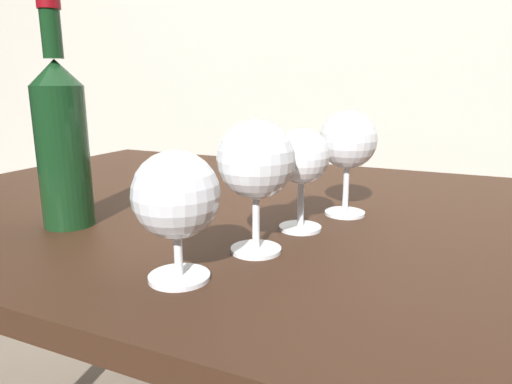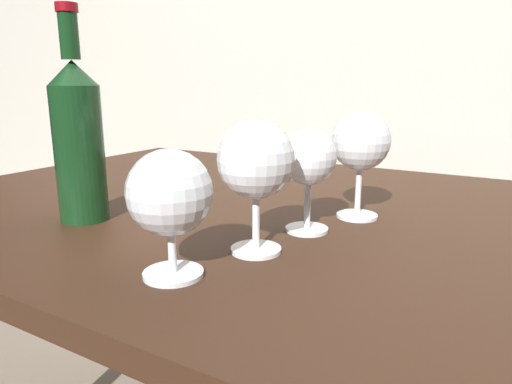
{
  "view_description": "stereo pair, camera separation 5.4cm",
  "coord_description": "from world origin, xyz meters",
  "px_view_note": "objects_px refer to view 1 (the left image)",
  "views": [
    {
      "loc": [
        0.34,
        -0.68,
        0.91
      ],
      "look_at": [
        0.13,
        -0.2,
        0.78
      ],
      "focal_mm": 32.11,
      "sensor_mm": 36.0,
      "label": 1
    },
    {
      "loc": [
        0.39,
        -0.65,
        0.91
      ],
      "look_at": [
        0.13,
        -0.2,
        0.78
      ],
      "focal_mm": 32.11,
      "sensor_mm": 36.0,
      "label": 2
    }
  ],
  "objects_px": {
    "wine_bottle": "(62,140)",
    "wine_glass_amber": "(349,141)",
    "wine_glass_port": "(302,160)",
    "wine_glass_merlot": "(176,196)",
    "wine_glass_pinot": "(256,161)"
  },
  "relations": [
    {
      "from": "wine_glass_port",
      "to": "wine_bottle",
      "type": "relative_size",
      "value": 0.46
    },
    {
      "from": "wine_glass_pinot",
      "to": "wine_glass_port",
      "type": "bearing_deg",
      "value": 78.91
    },
    {
      "from": "wine_glass_amber",
      "to": "wine_glass_port",
      "type": "bearing_deg",
      "value": -110.58
    },
    {
      "from": "wine_glass_port",
      "to": "wine_bottle",
      "type": "bearing_deg",
      "value": -159.23
    },
    {
      "from": "wine_glass_pinot",
      "to": "wine_bottle",
      "type": "distance_m",
      "value": 0.29
    },
    {
      "from": "wine_bottle",
      "to": "wine_glass_amber",
      "type": "bearing_deg",
      "value": 32.33
    },
    {
      "from": "wine_glass_pinot",
      "to": "wine_glass_amber",
      "type": "distance_m",
      "value": 0.21
    },
    {
      "from": "wine_glass_port",
      "to": "wine_bottle",
      "type": "xyz_separation_m",
      "value": [
        -0.31,
        -0.12,
        0.02
      ]
    },
    {
      "from": "wine_glass_merlot",
      "to": "wine_glass_pinot",
      "type": "height_order",
      "value": "wine_glass_pinot"
    },
    {
      "from": "wine_glass_merlot",
      "to": "wine_glass_port",
      "type": "bearing_deg",
      "value": 74.1
    },
    {
      "from": "wine_bottle",
      "to": "wine_glass_pinot",
      "type": "bearing_deg",
      "value": 2.67
    },
    {
      "from": "wine_glass_pinot",
      "to": "wine_glass_amber",
      "type": "bearing_deg",
      "value": 74.07
    },
    {
      "from": "wine_glass_merlot",
      "to": "wine_glass_port",
      "type": "relative_size",
      "value": 0.96
    },
    {
      "from": "wine_glass_merlot",
      "to": "wine_glass_port",
      "type": "xyz_separation_m",
      "value": [
        0.06,
        0.21,
        0.01
      ]
    },
    {
      "from": "wine_glass_port",
      "to": "wine_glass_amber",
      "type": "bearing_deg",
      "value": 69.42
    }
  ]
}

